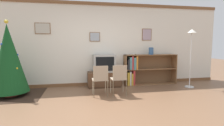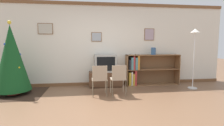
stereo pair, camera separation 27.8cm
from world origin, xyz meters
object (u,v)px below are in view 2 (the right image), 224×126
object	(u,v)px
vase	(153,51)
television	(105,63)
folding_chair_left	(100,78)
tv_console	(105,79)
christmas_tree	(12,58)
folding_chair_right	(119,78)
bookshelf	(144,70)
standing_lamp	(195,43)

from	to	relation	value
vase	television	bearing A→B (deg)	-178.72
folding_chair_left	tv_console	bearing A→B (deg)	76.03
christmas_tree	vase	distance (m)	4.22
television	tv_console	bearing A→B (deg)	90.00
christmas_tree	folding_chair_left	distance (m)	2.44
folding_chair_left	folding_chair_right	bearing A→B (deg)	0.00
television	folding_chair_right	world-z (taller)	television
christmas_tree	folding_chair_left	size ratio (longest dim) A/B	2.41
television	folding_chair_right	bearing A→B (deg)	-75.99
bookshelf	folding_chair_left	bearing A→B (deg)	-145.01
vase	christmas_tree	bearing A→B (deg)	-172.67
christmas_tree	folding_chair_right	world-z (taller)	christmas_tree
television	vase	world-z (taller)	vase
folding_chair_left	bookshelf	world-z (taller)	bookshelf
christmas_tree	tv_console	bearing A→B (deg)	11.06
television	vase	bearing A→B (deg)	1.28
christmas_tree	tv_console	world-z (taller)	christmas_tree
tv_console	vase	size ratio (longest dim) A/B	4.40
folding_chair_left	vase	size ratio (longest dim) A/B	3.45
folding_chair_right	christmas_tree	bearing A→B (deg)	169.83
television	christmas_tree	bearing A→B (deg)	-168.99
tv_console	christmas_tree	bearing A→B (deg)	-168.94
television	folding_chair_right	size ratio (longest dim) A/B	0.84
television	folding_chair_left	distance (m)	1.08
folding_chair_left	folding_chair_right	size ratio (longest dim) A/B	1.00
christmas_tree	television	bearing A→B (deg)	11.01
bookshelf	standing_lamp	distance (m)	1.75
folding_chair_right	folding_chair_left	bearing A→B (deg)	180.00
christmas_tree	folding_chair_left	bearing A→B (deg)	-12.32
folding_chair_right	television	bearing A→B (deg)	104.01
bookshelf	christmas_tree	bearing A→B (deg)	-171.54
christmas_tree	vase	bearing A→B (deg)	7.33
standing_lamp	television	bearing A→B (deg)	167.29
bookshelf	tv_console	bearing A→B (deg)	-176.80
folding_chair_right	tv_console	bearing A→B (deg)	103.97
tv_console	standing_lamp	bearing A→B (deg)	-12.76
vase	standing_lamp	xyz separation A→B (m)	(1.05, -0.63, 0.26)
television	vase	distance (m)	1.65
folding_chair_right	standing_lamp	world-z (taller)	standing_lamp
christmas_tree	standing_lamp	xyz separation A→B (m)	(5.23, -0.10, 0.41)
christmas_tree	standing_lamp	bearing A→B (deg)	-1.05
tv_console	vase	bearing A→B (deg)	1.19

